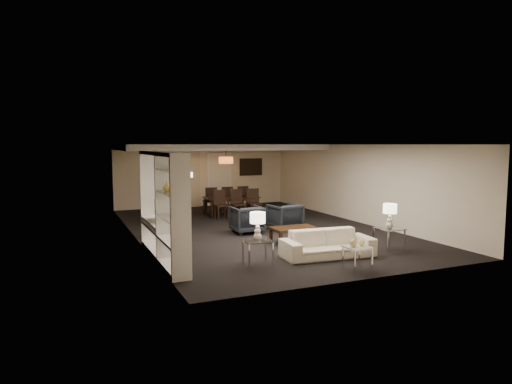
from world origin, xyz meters
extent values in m
plane|color=black|center=(0.00, 0.00, 0.00)|extent=(11.00, 11.00, 0.00)
cube|color=silver|center=(0.00, 0.00, 2.50)|extent=(7.00, 11.00, 0.02)
cube|color=beige|center=(0.00, 5.50, 1.25)|extent=(7.00, 0.02, 2.50)
cube|color=beige|center=(0.00, -5.50, 1.25)|extent=(7.00, 0.02, 2.50)
cube|color=beige|center=(-3.50, 0.00, 1.25)|extent=(0.02, 11.00, 2.50)
cube|color=beige|center=(3.50, 0.00, 1.25)|extent=(0.02, 11.00, 2.50)
cube|color=silver|center=(0.00, 3.50, 2.40)|extent=(7.00, 4.00, 0.20)
cube|color=beige|center=(-0.90, 5.42, 1.20)|extent=(1.50, 0.12, 2.40)
cube|color=silver|center=(0.70, 5.47, 1.05)|extent=(0.90, 0.05, 2.10)
cube|color=#142D38|center=(2.10, 5.46, 1.55)|extent=(0.95, 0.04, 0.65)
cylinder|color=#D8591E|center=(0.30, 3.50, 1.92)|extent=(0.52, 0.52, 0.24)
imported|color=beige|center=(0.12, -3.77, 0.30)|extent=(2.11, 0.95, 0.60)
imported|color=black|center=(-0.48, -0.47, 0.38)|extent=(0.83, 0.86, 0.76)
imported|color=black|center=(0.72, -0.47, 0.38)|extent=(0.92, 0.94, 0.76)
sphere|color=tan|center=(0.02, -4.87, 0.55)|extent=(0.15, 0.15, 0.15)
sphere|color=#F1D77F|center=(0.22, -4.87, 0.54)|extent=(0.13, 0.13, 0.13)
imported|color=black|center=(-3.28, -1.87, 1.03)|extent=(0.98, 0.13, 0.57)
imported|color=#243C9E|center=(-3.31, -3.75, 1.14)|extent=(0.16, 0.16, 0.16)
imported|color=gold|center=(-3.31, -3.15, 1.65)|extent=(0.17, 0.17, 0.18)
cube|color=black|center=(-3.20, -0.14, 0.58)|extent=(0.17, 0.17, 1.17)
imported|color=black|center=(0.23, 2.72, 0.33)|extent=(1.87, 1.06, 0.65)
camera|label=1|loc=(-5.27, -12.30, 2.51)|focal=32.00mm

